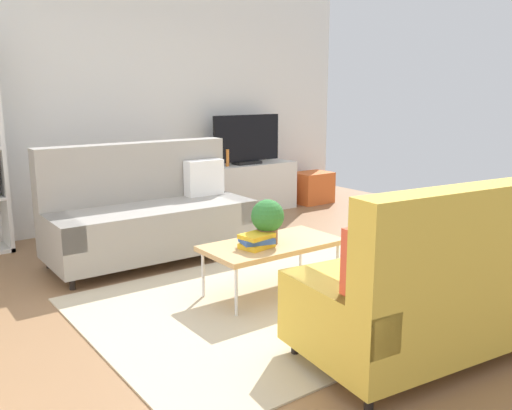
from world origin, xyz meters
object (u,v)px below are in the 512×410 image
Objects in this scene: table_book_0 at (257,245)px; bottle_1 at (227,158)px; couch_beige at (149,214)px; coffee_table at (272,246)px; vase_0 at (206,162)px; storage_trunk at (313,188)px; bottle_0 at (220,158)px; potted_plant at (268,219)px; tv_console at (246,188)px; tv at (247,140)px; couch_green at (450,283)px.

table_book_0 is 1.10× the size of bottle_1.
coffee_table is (0.39, -1.42, -0.05)m from couch_beige.
vase_0 is 0.59× the size of bottle_1.
vase_0 is at bearing -138.33° from couch_beige.
storage_trunk is at bearing -5.10° from vase_0.
bottle_0 is (1.31, 2.56, 0.32)m from table_book_0.
bottle_0 reaches higher than coffee_table.
vase_0 is (0.97, 2.61, 0.31)m from coffee_table.
potted_plant is (-0.04, 0.00, 0.22)m from coffee_table.
coffee_table is 2.12× the size of storage_trunk.
bottle_1 is (1.42, 2.56, 0.31)m from table_book_0.
couch_beige is 1.36× the size of tv_console.
table_book_0 is 2.90m from bottle_0.
couch_beige is 2.25m from tv_console.
storage_trunk is at bearing -160.61° from couch_beige.
tv_console is (1.55, 2.56, -0.07)m from coffee_table.
coffee_table is at bearing -121.27° from tv_console.
tv is at bearing 56.08° from table_book_0.
bottle_0 reaches higher than storage_trunk.
tv_console is (1.94, 1.14, -0.12)m from couch_beige.
vase_0 is at bearing 161.00° from bottle_1.
couch_beige is 8.77× the size of bottle_1.
storage_trunk is 2.26× the size of bottle_0.
table_book_0 is at bearing -161.76° from potted_plant.
bottle_1 is at bearing 63.87° from coffee_table.
tv reaches higher than table_book_0.
potted_plant is 0.23m from table_book_0.
couch_green is 8.64× the size of bottle_0.
tv_console is (1.28, 3.98, -0.12)m from couch_green.
couch_green is 1.47m from potted_plant.
couch_green is at bearing -121.50° from storage_trunk.
couch_beige reaches higher than table_book_0.
bottle_0 reaches higher than bottle_1.
bottle_0 is (-0.43, -0.02, -0.20)m from tv.
bottle_0 is (0.15, -0.09, 0.05)m from vase_0.
vase_0 reaches higher than coffee_table.
potted_plant is at bearing -137.67° from storage_trunk.
storage_trunk is (1.10, -0.10, -0.10)m from tv_console.
coffee_table is 2.80m from vase_0.
tv_console reaches higher than table_book_0.
potted_plant is at bearing 18.24° from table_book_0.
bottle_0 is at bearing 65.88° from coffee_table.
couch_green is 4.55m from storage_trunk.
couch_green reaches higher than vase_0.
tv is at bearing 57.80° from potted_plant.
storage_trunk is 1.48× the size of potted_plant.
couch_beige is at bearing -149.58° from tv_console.
vase_0 is at bearing 175.07° from tv_console.
couch_beige is 3.67× the size of storage_trunk.
coffee_table is 4.79× the size of bottle_0.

